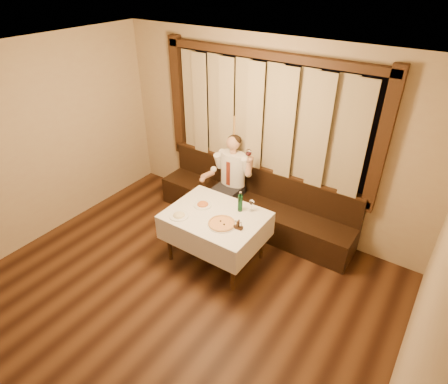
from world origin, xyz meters
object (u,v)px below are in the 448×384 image
Objects in this scene: banquette at (254,206)px; pasta_red at (203,203)px; green_bottle at (240,203)px; seated_man at (231,174)px; cruet_caddy at (238,226)px; dining_table at (216,221)px; pasta_cream at (179,214)px; pizza at (222,224)px.

banquette reaches higher than pasta_red.
seated_man reaches higher than green_bottle.
banquette is 1.09m from pasta_red.
cruet_caddy is (0.67, -0.16, 0.01)m from pasta_red.
dining_table is 5.05× the size of pasta_cream.
banquette is 10.92× the size of green_bottle.
dining_table is (0.00, -1.02, 0.34)m from banquette.
pizza is 0.59m from pasta_cream.
pizza is (0.19, -1.16, 0.46)m from banquette.
seated_man is (-0.60, 0.68, -0.06)m from green_bottle.
pasta_cream is 0.18× the size of seated_man.
dining_table is 0.44m from cruet_caddy.
banquette is 8.71× the size of pizza.
cruet_caddy is (0.41, -1.11, 0.49)m from banquette.
green_bottle is (0.22, -0.77, 0.57)m from banquette.
banquette is at bearing 74.47° from pasta_cream.
dining_table is 3.46× the size of pizza.
banquette is 0.98m from green_bottle.
green_bottle is at bearing 49.40° from dining_table.
pasta_cream is at bearing -163.52° from pizza.
cruet_caddy is at bearing -61.23° from green_bottle.
pasta_red reaches higher than pizza.
seated_man is (-0.01, 1.24, 0.03)m from pasta_cream.
pasta_red is at bearing -82.53° from seated_man.
dining_table is at bearing -90.00° from banquette.
banquette is at bearing 99.49° from pizza.
pasta_red is at bearing -105.69° from banquette.
pizza is at bearing -24.73° from pasta_red.
pasta_cream is (-0.37, -0.30, 0.14)m from dining_table.
dining_table is 0.27m from pizza.
pasta_red is 0.69m from cruet_caddy.
seated_man is (-0.38, -0.09, 0.51)m from banquette.
pasta_cream is at bearing -105.13° from pasta_red.
green_bottle is at bearing -74.05° from banquette.
banquette is 12.73× the size of pasta_cream.
green_bottle is at bearing 86.25° from pizza.
seated_man is at bearing 118.15° from pizza.
banquette is at bearing 90.00° from dining_table.
seated_man reaches higher than cruet_caddy.
green_bottle reaches higher than cruet_caddy.
pasta_cream is 0.80m from cruet_caddy.
dining_table is 0.31m from pasta_red.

